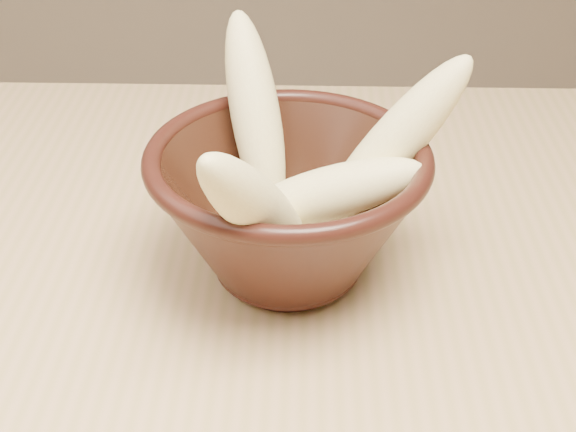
# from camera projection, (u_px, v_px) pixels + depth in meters

# --- Properties ---
(bowl) EXTENTS (0.18, 0.18, 0.10)m
(bowl) POSITION_uv_depth(u_px,v_px,m) (288.00, 205.00, 0.52)
(bowl) COLOR black
(bowl) RESTS_ON table
(milk_puddle) EXTENTS (0.10, 0.10, 0.01)m
(milk_puddle) POSITION_uv_depth(u_px,v_px,m) (288.00, 236.00, 0.53)
(milk_puddle) COLOR #FDF6CB
(milk_puddle) RESTS_ON bowl
(banana_upright) EXTENTS (0.07, 0.11, 0.14)m
(banana_upright) POSITION_uv_depth(u_px,v_px,m) (255.00, 114.00, 0.54)
(banana_upright) COLOR #D6BF7E
(banana_upright) RESTS_ON bowl
(banana_right) EXTENTS (0.12, 0.06, 0.14)m
(banana_right) POSITION_uv_depth(u_px,v_px,m) (391.00, 147.00, 0.51)
(banana_right) COLOR #D6BF7E
(banana_right) RESTS_ON bowl
(banana_across) EXTENTS (0.13, 0.04, 0.07)m
(banana_across) POSITION_uv_depth(u_px,v_px,m) (327.00, 194.00, 0.50)
(banana_across) COLOR #D6BF7E
(banana_across) RESTS_ON bowl
(banana_front) EXTENTS (0.09, 0.12, 0.13)m
(banana_front) POSITION_uv_depth(u_px,v_px,m) (257.00, 209.00, 0.45)
(banana_front) COLOR #D6BF7E
(banana_front) RESTS_ON bowl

